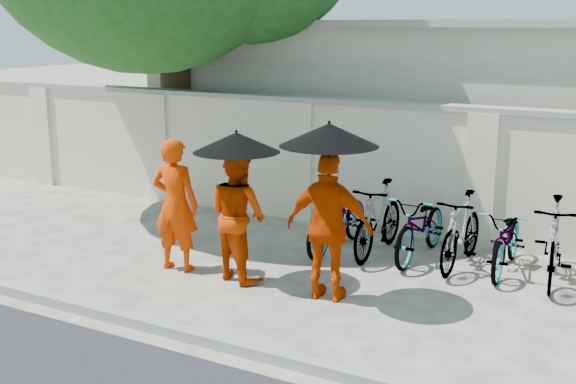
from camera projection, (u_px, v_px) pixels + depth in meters
The scene contains 15 objects.
ground at pixel (256, 287), 9.16m from camera, with size 80.00×80.00×0.00m, color #BCB49F.
kerb at pixel (173, 331), 7.70m from camera, with size 40.00×0.16×0.12m, color gray.
compound_wall at pixel (419, 173), 11.18m from camera, with size 20.00×0.30×2.00m, color beige.
building_behind at pixel (536, 112), 13.80m from camera, with size 14.00×6.00×3.20m, color beige.
monk_left at pixel (175, 205), 9.62m from camera, with size 0.66×0.43×1.80m, color #DA3300.
monk_center at pixel (238, 215), 9.27m from camera, with size 0.83×0.65×1.72m, color #B72E00.
parasol_center at pixel (236, 142), 8.96m from camera, with size 1.10×1.10×0.97m.
monk_right at pixel (329, 227), 8.55m from camera, with size 1.06×0.44×1.81m, color #C13100.
parasol_right at pixel (329, 135), 8.22m from camera, with size 1.16×1.16×1.13m.
bike_0 at pixel (338, 218), 10.54m from camera, with size 0.64×1.82×0.96m, color #9391A2.
bike_1 at pixel (378, 219), 10.32m from camera, with size 0.50×1.77×1.06m, color #9391A2.
bike_2 at pixel (421, 226), 10.15m from camera, with size 0.63×1.81×0.95m, color #9391A2.
bike_3 at pixel (461, 231), 9.78m from camera, with size 0.48×1.70×1.02m, color #9391A2.
bike_4 at pixel (507, 240), 9.61m from camera, with size 0.60×1.71×0.90m, color #9391A2.
bike_5 at pixel (554, 241), 9.22m from camera, with size 0.51×1.80×1.08m, color #9391A2.
Camera 1 is at (4.56, -7.36, 3.26)m, focal length 45.00 mm.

